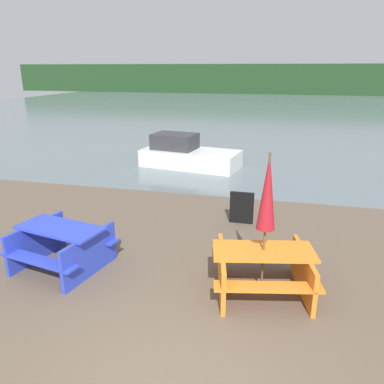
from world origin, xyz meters
The scene contains 7 objects.
water centered at (0.00, 31.94, 0.00)m, with size 60.00×50.00×0.00m.
far_treeline centered at (0.00, 51.94, 2.00)m, with size 80.00×1.60×4.00m.
picnic_table_blue centered at (-2.65, 2.37, 0.46)m, with size 1.78×1.66×0.79m.
picnic_table_orange centered at (0.90, 2.42, 0.45)m, with size 1.83×1.67×0.75m.
umbrella_crimson centered at (0.90, 2.42, 1.69)m, with size 0.29×0.29×2.30m.
boat centered at (-2.28, 10.05, 0.44)m, with size 3.71×2.11×1.17m.
signboard centered at (0.26, 5.19, 0.38)m, with size 0.55×0.08×0.75m.
Camera 1 is at (1.05, -2.97, 3.46)m, focal length 35.00 mm.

